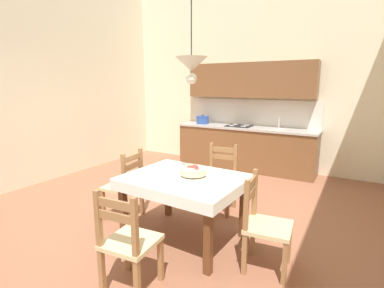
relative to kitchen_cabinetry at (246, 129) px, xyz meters
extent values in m
cube|color=#935B42|center=(-0.13, -2.93, -0.91)|extent=(6.12, 7.00, 0.10)
cube|color=beige|center=(-0.13, 0.33, 1.13)|extent=(6.12, 0.12, 3.96)
cube|color=beige|center=(-2.95, -2.93, 1.13)|extent=(0.12, 7.00, 3.96)
cube|color=brown|center=(0.01, -0.04, -0.43)|extent=(2.87, 0.60, 0.86)
cube|color=#ADA8A3|center=(0.01, -0.05, 0.02)|extent=(2.90, 0.63, 0.04)
cube|color=silver|center=(0.01, 0.26, 0.32)|extent=(2.87, 0.01, 0.55)
cube|color=brown|center=(0.01, 0.09, 0.99)|extent=(2.64, 0.34, 0.70)
cube|color=black|center=(0.01, -0.31, -0.81)|extent=(2.83, 0.02, 0.09)
cylinder|color=silver|center=(0.65, -0.04, 0.04)|extent=(0.34, 0.34, 0.02)
cylinder|color=silver|center=(0.65, 0.10, 0.15)|extent=(0.02, 0.02, 0.22)
cube|color=black|center=(-0.14, -0.04, 0.05)|extent=(0.52, 0.42, 0.01)
cylinder|color=silver|center=(-0.27, -0.14, 0.06)|extent=(0.11, 0.11, 0.01)
cylinder|color=silver|center=(-0.01, -0.14, 0.06)|extent=(0.11, 0.11, 0.01)
cylinder|color=silver|center=(-0.27, 0.06, 0.06)|extent=(0.11, 0.11, 0.01)
cylinder|color=silver|center=(-0.01, 0.06, 0.06)|extent=(0.11, 0.11, 0.01)
cylinder|color=#2D4C9E|center=(-1.00, -0.06, 0.12)|extent=(0.28, 0.28, 0.15)
cylinder|color=#2D4C9E|center=(-1.00, -0.06, 0.20)|extent=(0.29, 0.29, 0.02)
sphere|color=black|center=(-1.00, -0.06, 0.23)|extent=(0.04, 0.04, 0.04)
cube|color=brown|center=(0.43, -3.16, -0.12)|extent=(1.25, 0.99, 0.02)
cube|color=brown|center=(-0.14, -3.55, -0.49)|extent=(0.07, 0.07, 0.73)
cube|color=brown|center=(0.95, -3.60, -0.49)|extent=(0.07, 0.07, 0.73)
cube|color=brown|center=(-0.10, -2.73, -0.49)|extent=(0.07, 0.07, 0.73)
cube|color=brown|center=(0.99, -2.77, -0.49)|extent=(0.07, 0.07, 0.73)
cube|color=white|center=(0.43, -3.16, -0.10)|extent=(1.31, 1.06, 0.00)
cube|color=white|center=(0.41, -3.66, -0.17)|extent=(1.27, 0.06, 0.12)
cube|color=white|center=(0.45, -2.66, -0.17)|extent=(1.27, 0.06, 0.12)
cube|color=white|center=(-0.21, -3.13, -0.17)|extent=(0.05, 1.00, 0.12)
cube|color=white|center=(1.06, -3.19, -0.17)|extent=(0.05, 1.00, 0.12)
cube|color=#D1BC89|center=(0.46, -4.09, -0.43)|extent=(0.46, 0.46, 0.04)
cube|color=#996B42|center=(0.26, -3.92, -0.65)|extent=(0.05, 0.05, 0.41)
cube|color=#996B42|center=(0.62, -3.89, -0.65)|extent=(0.05, 0.05, 0.41)
cube|color=#996B42|center=(0.30, -4.28, -0.39)|extent=(0.05, 0.05, 0.93)
cube|color=#996B42|center=(0.66, -4.25, -0.39)|extent=(0.05, 0.05, 0.93)
cube|color=#996B42|center=(0.48, -4.26, -0.01)|extent=(0.32, 0.05, 0.07)
cube|color=#996B42|center=(0.48, -4.26, -0.12)|extent=(0.32, 0.05, 0.07)
cube|color=#D1BC89|center=(-0.58, -3.09, -0.43)|extent=(0.46, 0.46, 0.04)
cube|color=#996B42|center=(-0.75, -3.29, -0.65)|extent=(0.05, 0.05, 0.41)
cube|color=#996B42|center=(-0.78, -2.93, -0.65)|extent=(0.05, 0.05, 0.41)
cube|color=#996B42|center=(-0.39, -3.25, -0.39)|extent=(0.05, 0.05, 0.93)
cube|color=#996B42|center=(-0.42, -2.90, -0.39)|extent=(0.05, 0.05, 0.93)
cube|color=#996B42|center=(-0.40, -3.08, -0.01)|extent=(0.05, 0.32, 0.07)
cube|color=#996B42|center=(-0.40, -3.08, -0.12)|extent=(0.05, 0.32, 0.07)
cube|color=#D1BC89|center=(0.43, -2.24, -0.43)|extent=(0.47, 0.47, 0.04)
cube|color=#996B42|center=(0.64, -2.40, -0.65)|extent=(0.05, 0.05, 0.41)
cube|color=#996B42|center=(0.28, -2.44, -0.65)|extent=(0.05, 0.05, 0.41)
cube|color=#996B42|center=(0.59, -2.04, -0.39)|extent=(0.05, 0.05, 0.93)
cube|color=#996B42|center=(0.23, -2.09, -0.39)|extent=(0.05, 0.05, 0.93)
cube|color=#996B42|center=(0.41, -2.06, -0.01)|extent=(0.32, 0.06, 0.07)
cube|color=#996B42|center=(0.41, -2.06, -0.12)|extent=(0.32, 0.06, 0.07)
cube|color=#D1BC89|center=(1.41, -3.23, -0.43)|extent=(0.46, 0.46, 0.04)
cube|color=#996B42|center=(1.57, -3.03, -0.65)|extent=(0.05, 0.05, 0.41)
cube|color=#996B42|center=(1.61, -3.39, -0.65)|extent=(0.05, 0.05, 0.41)
cube|color=#996B42|center=(1.21, -3.07, -0.39)|extent=(0.05, 0.05, 0.93)
cube|color=#996B42|center=(1.25, -3.43, -0.39)|extent=(0.05, 0.05, 0.93)
cube|color=#996B42|center=(1.23, -3.25, -0.01)|extent=(0.06, 0.32, 0.07)
cube|color=#996B42|center=(1.23, -3.25, -0.12)|extent=(0.06, 0.32, 0.07)
cylinder|color=beige|center=(0.51, -3.10, -0.09)|extent=(0.17, 0.17, 0.02)
cylinder|color=beige|center=(0.51, -3.10, -0.04)|extent=(0.30, 0.30, 0.07)
sphere|color=red|center=(0.46, -3.09, -0.03)|extent=(0.09, 0.09, 0.09)
sphere|color=red|center=(0.56, -3.12, -0.04)|extent=(0.08, 0.08, 0.08)
sphere|color=red|center=(0.51, -3.07, -0.03)|extent=(0.10, 0.10, 0.10)
cylinder|color=black|center=(0.56, -3.23, 1.42)|extent=(0.01, 0.01, 0.57)
cone|color=silver|center=(0.56, -3.23, 1.10)|extent=(0.32, 0.32, 0.14)
sphere|color=white|center=(0.56, -3.23, 0.96)|extent=(0.11, 0.11, 0.11)
camera|label=1|loc=(2.06, -5.79, 0.90)|focal=27.22mm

